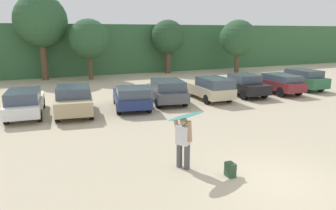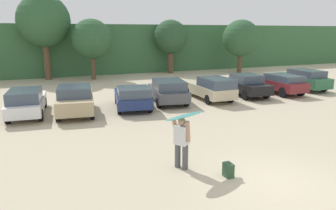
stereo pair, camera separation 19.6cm
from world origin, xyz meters
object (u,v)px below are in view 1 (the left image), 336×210
at_px(parked_car_forest_green, 299,79).
at_px(person_adult, 183,140).
at_px(parked_car_tan, 74,100).
at_px(backpack_dropped, 230,170).
at_px(parked_car_navy, 132,97).
at_px(parked_car_dark_gray, 167,90).
at_px(parked_car_white, 25,102).
at_px(parked_car_champagne, 209,88).
at_px(surfboard_teal, 187,116).
at_px(parked_car_maroon, 277,82).
at_px(parked_car_black, 243,84).

relative_size(parked_car_forest_green, person_adult, 2.75).
relative_size(parked_car_tan, backpack_dropped, 9.62).
height_order(parked_car_navy, parked_car_dark_gray, parked_car_dark_gray).
bearing_deg(parked_car_white, parked_car_champagne, -86.30).
height_order(parked_car_white, surfboard_teal, surfboard_teal).
xyz_separation_m(parked_car_champagne, parked_car_maroon, (5.79, 0.01, -0.01)).
xyz_separation_m(parked_car_champagne, parked_car_black, (3.01, 0.38, -0.03)).
distance_m(parked_car_white, parked_car_navy, 5.77).
height_order(parked_car_forest_green, surfboard_teal, surfboard_teal).
relative_size(parked_car_white, parked_car_navy, 1.08).
bearing_deg(parked_car_navy, backpack_dropped, -168.26).
height_order(parked_car_tan, parked_car_forest_green, parked_car_tan).
bearing_deg(parked_car_navy, parked_car_forest_green, -75.03).
bearing_deg(parked_car_white, surfboard_teal, -146.97).
bearing_deg(parked_car_maroon, parked_car_dark_gray, 89.77).
relative_size(parked_car_black, parked_car_forest_green, 0.95).
xyz_separation_m(parked_car_champagne, parked_car_forest_green, (8.65, 0.71, 0.02)).
height_order(parked_car_white, backpack_dropped, parked_car_white).
distance_m(person_adult, surfboard_teal, 0.83).
xyz_separation_m(parked_car_white, parked_car_maroon, (17.01, -0.26, 0.02)).
distance_m(parked_car_champagne, parked_car_forest_green, 8.68).
distance_m(parked_car_tan, backpack_dropped, 10.44).
bearing_deg(parked_car_champagne, parked_car_black, -81.18).
height_order(parked_car_dark_gray, parked_car_black, parked_car_black).
xyz_separation_m(parked_car_champagne, backpack_dropped, (-5.28, -10.22, -0.58)).
distance_m(parked_car_tan, parked_car_maroon, 14.55).
relative_size(parked_car_navy, parked_car_black, 0.96).
bearing_deg(parked_car_white, parked_car_maroon, -85.80).
relative_size(parked_car_champagne, parked_car_black, 1.00).
bearing_deg(parked_car_black, surfboard_teal, 140.49).
bearing_deg(parked_car_champagne, parked_car_navy, 95.90).
height_order(parked_car_navy, parked_car_forest_green, parked_car_forest_green).
height_order(parked_car_white, parked_car_dark_gray, parked_car_dark_gray).
relative_size(person_adult, backpack_dropped, 3.88).
xyz_separation_m(parked_car_navy, parked_car_black, (8.50, 0.78, 0.07)).
height_order(parked_car_dark_gray, person_adult, person_adult).
height_order(parked_car_white, parked_car_maroon, parked_car_white).
relative_size(parked_car_tan, parked_car_champagne, 0.95).
xyz_separation_m(parked_car_tan, parked_car_maroon, (14.55, 0.41, -0.03)).
bearing_deg(backpack_dropped, parked_car_navy, 91.25).
distance_m(parked_car_black, person_adult, 13.29).
distance_m(parked_car_champagne, person_adult, 11.07).
relative_size(parked_car_white, parked_car_tan, 1.10).
bearing_deg(parked_car_maroon, parked_car_black, 83.90).
bearing_deg(backpack_dropped, parked_car_dark_gray, 77.50).
distance_m(parked_car_maroon, person_adult, 15.15).
bearing_deg(parked_car_dark_gray, backpack_dropped, 177.60).
relative_size(parked_car_forest_green, surfboard_teal, 2.71).
bearing_deg(parked_car_black, parked_car_maroon, -92.71).
bearing_deg(parked_car_white, parked_car_tan, -100.09).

